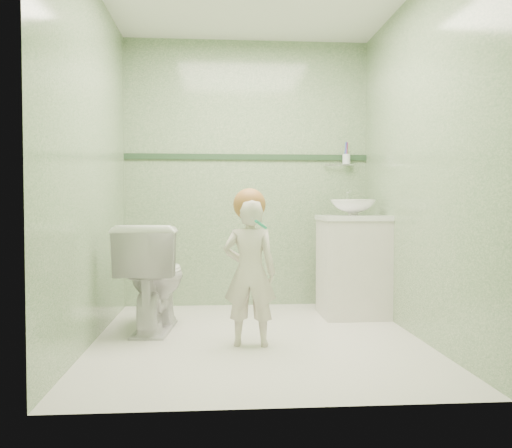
{
  "coord_description": "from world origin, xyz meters",
  "views": [
    {
      "loc": [
        -0.28,
        -3.6,
        0.91
      ],
      "look_at": [
        0.0,
        0.15,
        0.78
      ],
      "focal_mm": 37.42,
      "sensor_mm": 36.0,
      "label": 1
    }
  ],
  "objects": [
    {
      "name": "ground",
      "position": [
        0.0,
        0.0,
        0.0
      ],
      "size": [
        2.5,
        2.5,
        0.0
      ],
      "primitive_type": "plane",
      "color": "white",
      "rests_on": "ground"
    },
    {
      "name": "room_shell",
      "position": [
        0.0,
        0.0,
        1.2
      ],
      "size": [
        2.5,
        2.54,
        2.4
      ],
      "color": "gray",
      "rests_on": "ground"
    },
    {
      "name": "trim_stripe",
      "position": [
        0.0,
        1.24,
        1.35
      ],
      "size": [
        2.2,
        0.02,
        0.05
      ],
      "primitive_type": "cube",
      "color": "#274329",
      "rests_on": "room_shell"
    },
    {
      "name": "vanity",
      "position": [
        0.84,
        0.7,
        0.4
      ],
      "size": [
        0.52,
        0.5,
        0.8
      ],
      "primitive_type": "cube",
      "color": "silver",
      "rests_on": "ground"
    },
    {
      "name": "counter",
      "position": [
        0.84,
        0.7,
        0.81
      ],
      "size": [
        0.54,
        0.52,
        0.04
      ],
      "primitive_type": "cube",
      "color": "white",
      "rests_on": "vanity"
    },
    {
      "name": "basin",
      "position": [
        0.84,
        0.7,
        0.89
      ],
      "size": [
        0.37,
        0.37,
        0.13
      ],
      "primitive_type": "imported",
      "color": "white",
      "rests_on": "counter"
    },
    {
      "name": "faucet",
      "position": [
        0.84,
        0.89,
        0.97
      ],
      "size": [
        0.03,
        0.13,
        0.18
      ],
      "color": "silver",
      "rests_on": "counter"
    },
    {
      "name": "cup_holder",
      "position": [
        0.89,
        1.18,
        1.33
      ],
      "size": [
        0.26,
        0.07,
        0.21
      ],
      "color": "silver",
      "rests_on": "room_shell"
    },
    {
      "name": "toilet",
      "position": [
        -0.74,
        0.32,
        0.39
      ],
      "size": [
        0.5,
        0.8,
        0.78
      ],
      "primitive_type": "imported",
      "rotation": [
        0.0,
        0.0,
        3.06
      ],
      "color": "white",
      "rests_on": "ground"
    },
    {
      "name": "toddler",
      "position": [
        -0.06,
        -0.16,
        0.48
      ],
      "size": [
        0.38,
        0.28,
        0.95
      ],
      "primitive_type": "imported",
      "rotation": [
        0.0,
        0.0,
        3.0
      ],
      "color": "beige",
      "rests_on": "ground"
    },
    {
      "name": "hair_cap",
      "position": [
        -0.06,
        -0.14,
        0.92
      ],
      "size": [
        0.21,
        0.21,
        0.21
      ],
      "primitive_type": "sphere",
      "color": "#9D652F",
      "rests_on": "toddler"
    },
    {
      "name": "teal_toothbrush",
      "position": [
        -0.01,
        -0.3,
        0.8
      ],
      "size": [
        0.11,
        0.14,
        0.08
      ],
      "color": "#179A6B",
      "rests_on": "toddler"
    }
  ]
}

